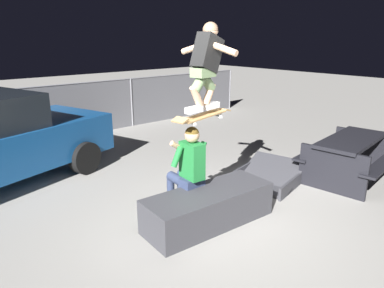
{
  "coord_description": "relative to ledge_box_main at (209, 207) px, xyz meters",
  "views": [
    {
      "loc": [
        -3.15,
        -3.04,
        2.43
      ],
      "look_at": [
        -0.21,
        0.35,
        1.07
      ],
      "focal_mm": 33.11,
      "sensor_mm": 36.0,
      "label": 1
    }
  ],
  "objects": [
    {
      "name": "kicker_ramp",
      "position": [
        1.77,
        0.34,
        -0.16
      ],
      "size": [
        1.31,
        1.21,
        0.44
      ],
      "color": "#38383D",
      "rests_on": "ground"
    },
    {
      "name": "ground_plane",
      "position": [
        0.16,
        -0.06,
        -0.24
      ],
      "size": [
        40.0,
        40.0,
        0.0
      ],
      "primitive_type": "plane",
      "color": "gray"
    },
    {
      "name": "fence_back",
      "position": [
        0.16,
        5.4,
        0.48
      ],
      "size": [
        12.05,
        0.05,
        1.35
      ],
      "color": "slate",
      "rests_on": "ground"
    },
    {
      "name": "skateboard",
      "position": [
        0.14,
        0.29,
        1.19
      ],
      "size": [
        1.04,
        0.35,
        0.13
      ],
      "color": "#AD8451"
    },
    {
      "name": "picnic_table_back",
      "position": [
        2.97,
        -0.48,
        0.26
      ],
      "size": [
        1.84,
        1.53,
        0.75
      ],
      "color": "black",
      "rests_on": "ground"
    },
    {
      "name": "skater_airborne",
      "position": [
        0.2,
        0.29,
        1.87
      ],
      "size": [
        0.63,
        0.89,
        1.12
      ],
      "color": "white"
    },
    {
      "name": "person_sitting_on_ledge",
      "position": [
        -0.04,
        0.39,
        0.49
      ],
      "size": [
        0.6,
        0.77,
        1.31
      ],
      "color": "#2D3856",
      "rests_on": "ground"
    },
    {
      "name": "ledge_box_main",
      "position": [
        0.0,
        0.0,
        0.0
      ],
      "size": [
        1.85,
        0.79,
        0.47
      ],
      "primitive_type": "cube",
      "rotation": [
        0.0,
        0.0,
        -0.07
      ],
      "color": "#38383D",
      "rests_on": "ground"
    }
  ]
}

